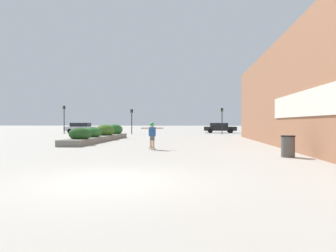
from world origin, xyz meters
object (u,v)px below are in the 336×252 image
(trash_bin, at_px, (288,146))
(traffic_light_left, at_px, (132,117))
(skateboard, at_px, (152,148))
(traffic_light_right, at_px, (222,116))
(car_leftmost, at_px, (82,128))
(traffic_light_far_left, at_px, (64,115))
(car_center_left, at_px, (220,128))
(skateboarder, at_px, (152,132))

(trash_bin, xyz_separation_m, traffic_light_left, (-11.81, 24.76, 1.73))
(skateboard, relative_size, traffic_light_right, 0.24)
(traffic_light_left, bearing_deg, car_leftmost, 153.95)
(skateboard, xyz_separation_m, traffic_light_left, (-5.71, 21.68, 2.11))
(skateboard, bearing_deg, traffic_light_right, 51.23)
(trash_bin, relative_size, traffic_light_far_left, 0.24)
(car_center_left, height_order, traffic_light_left, traffic_light_left)
(skateboarder, xyz_separation_m, trash_bin, (6.11, -3.07, -0.46))
(skateboard, bearing_deg, car_leftmost, 94.01)
(car_leftmost, distance_m, traffic_light_far_left, 3.92)
(car_leftmost, height_order, car_center_left, car_leftmost)
(trash_bin, height_order, car_center_left, car_center_left)
(skateboard, distance_m, traffic_light_right, 23.01)
(car_center_left, bearing_deg, skateboarder, -12.05)
(skateboarder, relative_size, traffic_light_right, 0.41)
(traffic_light_left, bearing_deg, car_center_left, 26.08)
(car_center_left, bearing_deg, skateboard, -12.05)
(trash_bin, distance_m, traffic_light_right, 25.32)
(skateboard, height_order, car_center_left, car_center_left)
(skateboarder, bearing_deg, traffic_light_right, 51.23)
(traffic_light_far_left, bearing_deg, trash_bin, -50.37)
(car_center_left, bearing_deg, car_leftmost, -85.14)
(skateboarder, distance_m, car_center_left, 27.95)
(car_leftmost, distance_m, traffic_light_right, 19.92)
(car_leftmost, relative_size, car_center_left, 1.03)
(car_leftmost, bearing_deg, traffic_light_far_left, -17.84)
(trash_bin, bearing_deg, traffic_light_far_left, 129.63)
(car_leftmost, height_order, traffic_light_left, traffic_light_left)
(skateboarder, xyz_separation_m, traffic_light_far_left, (-14.92, 22.32, 1.58))
(skateboard, xyz_separation_m, trash_bin, (6.11, -3.07, 0.38))
(trash_bin, bearing_deg, skateboard, 153.31)
(trash_bin, relative_size, car_leftmost, 0.19)
(car_leftmost, bearing_deg, traffic_light_left, 63.95)
(trash_bin, distance_m, car_leftmost, 34.98)
(skateboarder, distance_m, car_leftmost, 29.16)
(skateboard, height_order, skateboarder, skateboarder)
(car_center_left, bearing_deg, traffic_light_right, -1.43)
(traffic_light_right, bearing_deg, skateboard, -104.43)
(traffic_light_right, bearing_deg, car_leftmost, 169.91)
(skateboarder, xyz_separation_m, traffic_light_right, (5.71, 22.18, 1.35))
(skateboard, distance_m, trash_bin, 6.85)
(trash_bin, xyz_separation_m, traffic_light_far_left, (-21.03, 25.39, 2.04))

